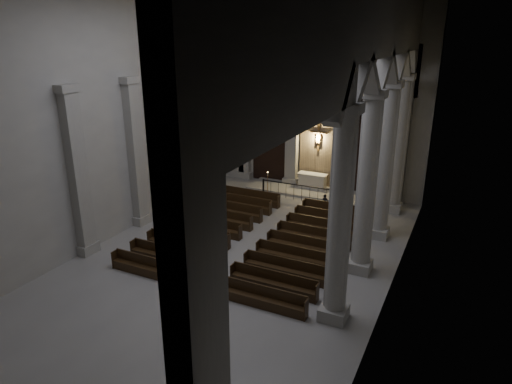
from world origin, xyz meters
TOP-DOWN VIEW (x-y plane):
  - room at (0.00, 0.00)m, footprint 24.00×24.10m
  - sanctuary_wall at (0.00, 11.54)m, footprint 14.00×0.77m
  - right_arcade at (5.50, 1.33)m, footprint 1.00×24.00m
  - left_pilasters at (-6.75, 3.50)m, footprint 0.60×13.00m
  - sanctuary_step at (0.00, 10.60)m, footprint 8.50×2.60m
  - altar at (-0.12, 11.16)m, footprint 1.95×0.78m
  - altar_rail at (0.00, 8.81)m, footprint 5.43×0.09m
  - candle_stand_left at (-2.47, 9.03)m, footprint 0.26×0.26m
  - candle_stand_right at (2.50, 8.96)m, footprint 0.22×0.22m
  - pews at (0.00, 2.04)m, footprint 9.24×10.41m
  - worshipper at (1.89, 7.64)m, footprint 0.43×0.32m

SIDE VIEW (x-z plane):
  - sanctuary_step at x=0.00m, z-range 0.00..0.15m
  - pews at x=0.00m, z-range -0.15..0.71m
  - candle_stand_right at x=2.50m, z-range -0.30..1.01m
  - candle_stand_left at x=-2.47m, z-range -0.35..1.19m
  - worshipper at x=1.89m, z-range 0.00..1.08m
  - altar at x=-0.12m, z-range 0.15..1.14m
  - altar_rail at x=0.00m, z-range 0.17..1.24m
  - left_pilasters at x=-6.75m, z-range -0.10..7.92m
  - sanctuary_wall at x=0.00m, z-range 0.62..12.62m
  - room at x=0.00m, z-range 1.60..13.60m
  - right_arcade at x=5.50m, z-range 1.83..13.83m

